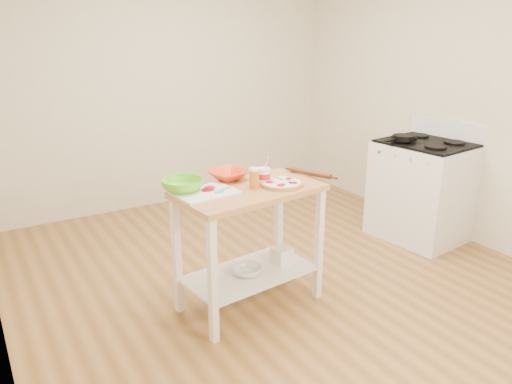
{
  "coord_description": "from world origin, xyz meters",
  "views": [
    {
      "loc": [
        -2.04,
        -3.02,
        1.96
      ],
      "look_at": [
        -0.31,
        -0.16,
        0.84
      ],
      "focal_mm": 35.0,
      "sensor_mm": 36.0,
      "label": 1
    }
  ],
  "objects": [
    {
      "name": "room_shell",
      "position": [
        0.0,
        0.0,
        1.35
      ],
      "size": [
        4.04,
        4.54,
        2.74
      ],
      "color": "#9D6E3A",
      "rests_on": "ground"
    },
    {
      "name": "prep_island",
      "position": [
        -0.39,
        -0.21,
        0.64
      ],
      "size": [
        1.07,
        0.66,
        0.9
      ],
      "rotation": [
        0.0,
        0.0,
        0.11
      ],
      "color": "tan",
      "rests_on": "ground"
    },
    {
      "name": "gas_stove",
      "position": [
        1.65,
        0.02,
        0.47
      ],
      "size": [
        0.77,
        0.87,
        1.11
      ],
      "rotation": [
        0.0,
        0.0,
        0.11
      ],
      "color": "white",
      "rests_on": "ground"
    },
    {
      "name": "skillet",
      "position": [
        1.47,
        0.14,
        0.97
      ],
      "size": [
        0.36,
        0.23,
        0.03
      ],
      "rotation": [
        0.0,
        0.0,
        0.06
      ],
      "color": "black",
      "rests_on": "gas_stove"
    },
    {
      "name": "pizza",
      "position": [
        -0.16,
        -0.27,
        0.92
      ],
      "size": [
        0.31,
        0.31,
        0.05
      ],
      "rotation": [
        0.0,
        0.0,
        0.04
      ],
      "color": "tan",
      "rests_on": "prep_island"
    },
    {
      "name": "cutting_board",
      "position": [
        -0.7,
        -0.15,
        0.91
      ],
      "size": [
        0.43,
        0.34,
        0.04
      ],
      "rotation": [
        0.0,
        0.0,
        0.1
      ],
      "color": "white",
      "rests_on": "prep_island"
    },
    {
      "name": "spatula",
      "position": [
        -0.59,
        -0.19,
        0.92
      ],
      "size": [
        0.15,
        0.08,
        0.01
      ],
      "rotation": [
        0.0,
        0.0,
        0.22
      ],
      "color": "#3EB9AA",
      "rests_on": "cutting_board"
    },
    {
      "name": "knife",
      "position": [
        -0.76,
        -0.06,
        0.92
      ],
      "size": [
        0.25,
        0.14,
        0.01
      ],
      "rotation": [
        0.0,
        0.0,
        0.41
      ],
      "color": "silver",
      "rests_on": "cutting_board"
    },
    {
      "name": "orange_bowl",
      "position": [
        -0.42,
        0.06,
        0.93
      ],
      "size": [
        0.3,
        0.3,
        0.07
      ],
      "primitive_type": "imported",
      "rotation": [
        0.0,
        0.0,
        0.11
      ],
      "color": "red",
      "rests_on": "prep_island"
    },
    {
      "name": "green_bowl",
      "position": [
        -0.81,
        -0.04,
        0.94
      ],
      "size": [
        0.34,
        0.34,
        0.09
      ],
      "primitive_type": "imported",
      "rotation": [
        0.0,
        0.0,
        0.25
      ],
      "color": "#63D520",
      "rests_on": "prep_island"
    },
    {
      "name": "beer_pint",
      "position": [
        -0.36,
        -0.22,
        0.97
      ],
      "size": [
        0.07,
        0.07,
        0.14
      ],
      "color": "#C3691D",
      "rests_on": "prep_island"
    },
    {
      "name": "yogurt_tub",
      "position": [
        -0.25,
        -0.16,
        0.96
      ],
      "size": [
        0.09,
        0.09,
        0.2
      ],
      "color": "white",
      "rests_on": "prep_island"
    },
    {
      "name": "rolling_pin",
      "position": [
        0.15,
        -0.19,
        0.92
      ],
      "size": [
        0.16,
        0.33,
        0.04
      ],
      "primitive_type": "cylinder",
      "rotation": [
        1.57,
        0.0,
        0.39
      ],
      "color": "#522A12",
      "rests_on": "prep_island"
    },
    {
      "name": "shelf_glass_bowl",
      "position": [
        -0.43,
        -0.24,
        0.29
      ],
      "size": [
        0.26,
        0.26,
        0.07
      ],
      "primitive_type": "imported",
      "rotation": [
        0.0,
        0.0,
        0.32
      ],
      "color": "silver",
      "rests_on": "prep_island"
    },
    {
      "name": "shelf_bin",
      "position": [
        -0.12,
        -0.21,
        0.32
      ],
      "size": [
        0.14,
        0.14,
        0.13
      ],
      "primitive_type": "cube",
      "rotation": [
        0.0,
        0.0,
        0.11
      ],
      "color": "white",
      "rests_on": "prep_island"
    }
  ]
}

